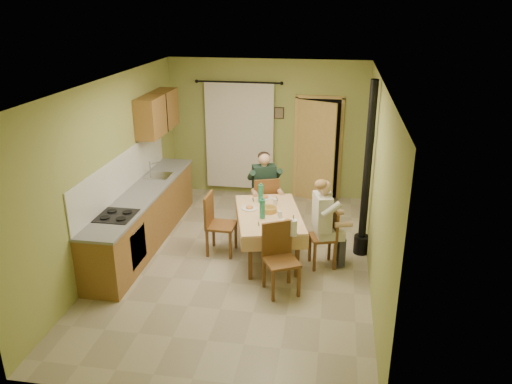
% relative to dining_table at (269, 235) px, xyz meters
% --- Properties ---
extents(floor, '(4.00, 6.00, 0.01)m').
position_rel_dining_table_xyz_m(floor, '(-0.43, -0.23, -0.38)').
color(floor, tan).
rests_on(floor, ground).
extents(room_shell, '(4.04, 6.04, 2.82)m').
position_rel_dining_table_xyz_m(room_shell, '(-0.43, -0.23, 1.44)').
color(room_shell, '#9AA153').
rests_on(room_shell, ground).
extents(kitchen_run, '(0.64, 3.64, 1.56)m').
position_rel_dining_table_xyz_m(kitchen_run, '(-2.14, 0.17, 0.10)').
color(kitchen_run, brown).
rests_on(kitchen_run, ground).
extents(upper_cabinets, '(0.35, 1.40, 0.70)m').
position_rel_dining_table_xyz_m(upper_cabinets, '(-2.25, 1.47, 1.57)').
color(upper_cabinets, brown).
rests_on(upper_cabinets, room_shell).
extents(curtain, '(1.70, 0.07, 2.22)m').
position_rel_dining_table_xyz_m(curtain, '(-0.98, 2.67, 0.88)').
color(curtain, black).
rests_on(curtain, ground).
extents(doorway, '(0.96, 0.38, 2.15)m').
position_rel_dining_table_xyz_m(doorway, '(0.60, 2.66, 0.67)').
color(doorway, black).
rests_on(doorway, ground).
extents(dining_table, '(1.33, 1.79, 0.76)m').
position_rel_dining_table_xyz_m(dining_table, '(0.00, 0.00, 0.00)').
color(dining_table, '#DBAC78').
rests_on(dining_table, ground).
extents(tableware, '(0.95, 1.49, 0.33)m').
position_rel_dining_table_xyz_m(tableware, '(0.04, -0.10, 0.44)').
color(tableware, white).
rests_on(tableware, dining_table).
extents(chair_far, '(0.56, 0.56, 1.00)m').
position_rel_dining_table_xyz_m(chair_far, '(-0.22, 1.03, -0.09)').
color(chair_far, brown).
rests_on(chair_far, ground).
extents(chair_near, '(0.59, 0.59, 1.00)m').
position_rel_dining_table_xyz_m(chair_near, '(0.31, -0.99, -0.09)').
color(chair_near, brown).
rests_on(chair_near, ground).
extents(chair_right, '(0.46, 0.46, 0.93)m').
position_rel_dining_table_xyz_m(chair_right, '(0.87, -0.15, -0.09)').
color(chair_right, brown).
rests_on(chair_right, ground).
extents(chair_left, '(0.45, 0.45, 1.00)m').
position_rel_dining_table_xyz_m(chair_left, '(-0.79, 0.01, -0.09)').
color(chair_left, brown).
rests_on(chair_left, ground).
extents(man_far, '(0.65, 0.58, 1.39)m').
position_rel_dining_table_xyz_m(man_far, '(-0.23, 1.04, 0.50)').
color(man_far, '#192D23').
rests_on(man_far, chair_far).
extents(man_right, '(0.57, 0.64, 1.39)m').
position_rel_dining_table_xyz_m(man_right, '(0.86, -0.16, 0.50)').
color(man_right, beige).
rests_on(man_right, chair_right).
extents(stove_flue, '(0.24, 0.24, 2.80)m').
position_rel_dining_table_xyz_m(stove_flue, '(1.47, 0.37, 0.64)').
color(stove_flue, black).
rests_on(stove_flue, ground).
extents(picture_back, '(0.19, 0.03, 0.23)m').
position_rel_dining_table_xyz_m(picture_back, '(-0.18, 2.74, 1.37)').
color(picture_back, black).
rests_on(picture_back, room_shell).
extents(picture_right, '(0.03, 0.31, 0.21)m').
position_rel_dining_table_xyz_m(picture_right, '(1.54, 0.97, 1.47)').
color(picture_right, brown).
rests_on(picture_right, room_shell).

